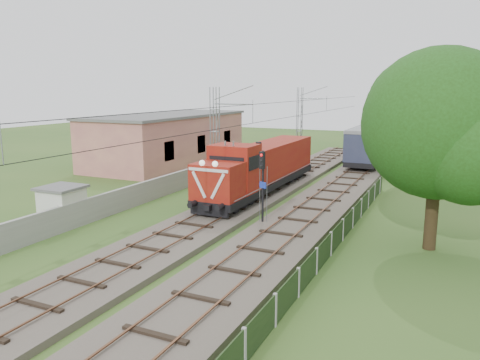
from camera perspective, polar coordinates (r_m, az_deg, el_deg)
The scene contains 15 objects.
ground at distance 23.73m, azimuth -10.25°, elevation -8.52°, with size 140.00×140.00×0.00m, color #31541F.
track_main at distance 29.39m, azimuth -2.39°, elevation -4.12°, with size 4.20×70.00×0.45m.
track_side at distance 39.76m, azimuth 12.79°, elevation -0.35°, with size 4.20×80.00×0.45m.
catenary at distance 34.37m, azimuth -2.98°, elevation 4.67°, with size 3.31×70.00×8.00m.
boundary_wall at distance 36.66m, azimuth -7.84°, elevation -0.23°, with size 0.25×40.00×1.50m, color #9E9E99.
station_building at distance 50.92m, azimuth -8.65°, elevation 5.06°, with size 8.40×20.40×5.22m.
fence at distance 22.95m, azimuth 11.00°, elevation -7.65°, with size 0.12×32.00×1.20m.
locomotive at distance 34.78m, azimuth 2.55°, elevation 1.64°, with size 2.89×16.52×4.19m.
coach_rake at distance 76.73m, azimuth 19.01°, elevation 6.47°, with size 2.96×66.06×3.42m.
signal_post at distance 26.57m, azimuth 2.75°, elevation 0.60°, with size 0.47×0.38×4.45m.
relay_hut at distance 29.06m, azimuth -20.84°, elevation -2.98°, with size 2.34×2.34×2.36m.
tree_a at distance 24.30m, azimuth 23.30°, elevation 6.12°, with size 7.62×7.26×9.88m.
tree_b at distance 44.65m, azimuth 22.69°, elevation 7.40°, with size 7.00×6.67×9.08m.
tree_c at distance 46.21m, azimuth 21.60°, elevation 5.64°, with size 5.08×4.84×6.59m.
tree_d at distance 67.98m, azimuth 24.95°, elevation 8.08°, with size 6.80×6.47×8.81m.
Camera 1 is at (13.07, -18.16, 7.91)m, focal length 35.00 mm.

